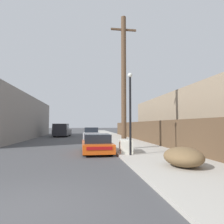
# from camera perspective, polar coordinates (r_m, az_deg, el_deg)

# --- Properties ---
(ground_plane) EXTENTS (220.00, 220.00, 0.00)m
(ground_plane) POSITION_cam_1_polar(r_m,az_deg,el_deg) (4.79, -25.73, -24.82)
(ground_plane) COLOR #444447
(sidewalk_curb) EXTENTS (4.20, 63.00, 0.12)m
(sidewalk_curb) POSITION_cam_1_polar(r_m,az_deg,el_deg) (28.10, 0.15, -7.13)
(sidewalk_curb) COLOR #ADA89E
(sidewalk_curb) RESTS_ON ground
(discarded_fridge) EXTENTS (0.88, 1.80, 0.77)m
(discarded_fridge) POSITION_cam_1_polar(r_m,az_deg,el_deg) (12.15, 3.92, -9.63)
(discarded_fridge) COLOR silver
(discarded_fridge) RESTS_ON sidewalk_curb
(parked_sports_car_red) EXTENTS (1.84, 4.13, 1.19)m
(parked_sports_car_red) POSITION_cam_1_polar(r_m,az_deg,el_deg) (12.72, -4.41, -9.11)
(parked_sports_car_red) COLOR #E05114
(parked_sports_car_red) RESTS_ON ground
(car_parked_mid) EXTENTS (2.09, 4.42, 1.44)m
(car_parked_mid) POSITION_cam_1_polar(r_m,az_deg,el_deg) (23.97, -5.80, -6.24)
(car_parked_mid) COLOR silver
(car_parked_mid) RESTS_ON ground
(pickup_truck) EXTENTS (2.37, 5.35, 1.91)m
(pickup_truck) POSITION_cam_1_polar(r_m,az_deg,el_deg) (30.49, -14.14, -5.09)
(pickup_truck) COLOR #232328
(pickup_truck) RESTS_ON ground
(utility_pole) EXTENTS (1.80, 0.35, 9.24)m
(utility_pole) POSITION_cam_1_polar(r_m,az_deg,el_deg) (13.99, 3.36, 9.01)
(utility_pole) COLOR brown
(utility_pole) RESTS_ON sidewalk_curb
(street_lamp) EXTENTS (0.26, 0.26, 4.51)m
(street_lamp) POSITION_cam_1_polar(r_m,az_deg,el_deg) (11.00, 5.23, 1.53)
(street_lamp) COLOR black
(street_lamp) RESTS_ON sidewalk_curb
(brush_pile) EXTENTS (1.45, 1.83, 0.76)m
(brush_pile) POSITION_cam_1_polar(r_m,az_deg,el_deg) (8.47, 19.70, -11.98)
(brush_pile) COLOR brown
(brush_pile) RESTS_ON sidewalk_curb
(wooden_fence) EXTENTS (0.08, 30.80, 1.97)m
(wooden_fence) POSITION_cam_1_polar(r_m,az_deg,el_deg) (20.42, 8.93, -5.45)
(wooden_fence) COLOR brown
(wooden_fence) RESTS_ON sidewalk_curb
(building_left_block) EXTENTS (7.00, 22.11, 5.25)m
(building_left_block) POSITION_cam_1_polar(r_m,az_deg,el_deg) (28.49, -28.21, -1.48)
(building_left_block) COLOR gray
(building_left_block) RESTS_ON ground
(building_right_house) EXTENTS (6.00, 19.23, 4.72)m
(building_right_house) POSITION_cam_1_polar(r_m,az_deg,el_deg) (21.18, 22.42, -1.76)
(building_right_house) COLOR gray
(building_right_house) RESTS_ON ground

